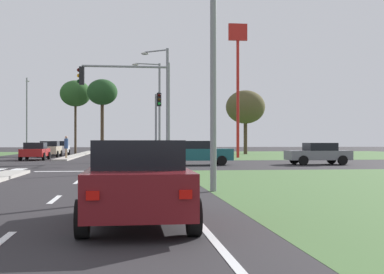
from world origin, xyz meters
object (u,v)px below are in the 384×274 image
object	(u,v)px
car_teal_second	(198,153)
car_maroon_fourth	(138,182)
car_white_fifth	(60,148)
traffic_signal_near_right	(136,96)
car_beige_sixth	(50,149)
street_lamp_fourth	(27,111)
treeline_sixth	(245,107)
traffic_signal_far_right	(157,114)
treeline_fourth	(76,94)
street_lamp_third	(157,105)
treeline_fifth	(102,93)
street_lamp_near	(209,1)
street_lamp_second	(165,99)
fastfood_pole_sign	(238,61)
car_red_near	(35,151)
car_grey_third	(318,153)
pedestrian_at_median	(66,144)

from	to	relation	value
car_teal_second	car_maroon_fourth	distance (m)	24.09
car_white_fifth	traffic_signal_near_right	xyz separation A→B (m)	(8.04, -30.43, 3.22)
car_beige_sixth	street_lamp_fourth	size ratio (longest dim) A/B	0.43
traffic_signal_near_right	treeline_sixth	size ratio (longest dim) A/B	0.76
traffic_signal_far_right	treeline_fourth	xyz separation A→B (m)	(-8.61, 23.94, 3.62)
street_lamp_third	street_lamp_fourth	distance (m)	30.10
treeline_fifth	traffic_signal_far_right	bearing A→B (deg)	-75.75
street_lamp_near	treeline_fourth	distance (m)	48.01
street_lamp_third	treeline_fifth	xyz separation A→B (m)	(-5.54, 14.66, 2.36)
street_lamp_near	street_lamp_second	distance (m)	19.83
car_white_fifth	traffic_signal_near_right	world-z (taller)	traffic_signal_near_right
car_maroon_fourth	fastfood_pole_sign	world-z (taller)	fastfood_pole_sign
fastfood_pole_sign	treeline_sixth	bearing A→B (deg)	73.89
car_red_near	street_lamp_second	distance (m)	13.77
car_red_near	traffic_signal_far_right	bearing A→B (deg)	153.88
car_grey_third	pedestrian_at_median	size ratio (longest dim) A/B	2.24
traffic_signal_near_right	pedestrian_at_median	distance (m)	18.13
car_white_fifth	car_red_near	bearing A→B (deg)	89.44
car_maroon_fourth	treeline_fifth	size ratio (longest dim) A/B	0.48
traffic_signal_near_right	treeline_fifth	size ratio (longest dim) A/B	0.67
car_white_fifth	street_lamp_third	bearing A→B (deg)	127.99
traffic_signal_far_right	street_lamp_third	xyz separation A→B (m)	(0.30, 5.97, 1.10)
treeline_fourth	treeline_fifth	bearing A→B (deg)	-44.39
treeline_sixth	pedestrian_at_median	bearing A→B (deg)	-140.66
street_lamp_third	car_teal_second	bearing A→B (deg)	-79.87
car_white_fifth	treeline_sixth	xyz separation A→B (m)	(21.58, 2.34, 4.86)
car_white_fifth	street_lamp_fourth	distance (m)	14.66
car_red_near	treeline_sixth	world-z (taller)	treeline_sixth
street_lamp_near	car_white_fifth	bearing A→B (deg)	103.63
street_lamp_near	street_lamp_third	world-z (taller)	street_lamp_near
street_lamp_near	treeline_fifth	world-z (taller)	street_lamp_near
car_red_near	traffic_signal_far_right	xyz separation A→B (m)	(9.94, -4.87, 2.93)
car_maroon_fourth	treeline_fourth	distance (m)	54.14
traffic_signal_far_right	street_lamp_fourth	world-z (taller)	street_lamp_fourth
street_lamp_near	street_lamp_fourth	size ratio (longest dim) A/B	1.09
car_grey_third	car_white_fifth	bearing A→B (deg)	39.25
traffic_signal_far_right	street_lamp_third	size ratio (longest dim) A/B	0.63
traffic_signal_far_right	street_lamp_fourth	size ratio (longest dim) A/B	0.53
car_beige_sixth	treeline_sixth	world-z (taller)	treeline_sixth
pedestrian_at_median	car_grey_third	bearing A→B (deg)	-9.57
car_teal_second	street_lamp_third	bearing A→B (deg)	-169.87
street_lamp_near	fastfood_pole_sign	xyz separation A→B (m)	(7.76, 31.95, 3.23)
car_teal_second	street_lamp_third	size ratio (longest dim) A/B	0.53
car_white_fifth	treeline_fourth	size ratio (longest dim) A/B	0.47
car_maroon_fourth	traffic_signal_near_right	world-z (taller)	traffic_signal_near_right
car_red_near	car_teal_second	world-z (taller)	car_teal_second
traffic_signal_far_right	street_lamp_second	distance (m)	3.55
car_red_near	treeline_fifth	bearing A→B (deg)	-106.61
car_maroon_fourth	treeline_fifth	distance (m)	50.54
pedestrian_at_median	street_lamp_third	bearing A→B (deg)	26.60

